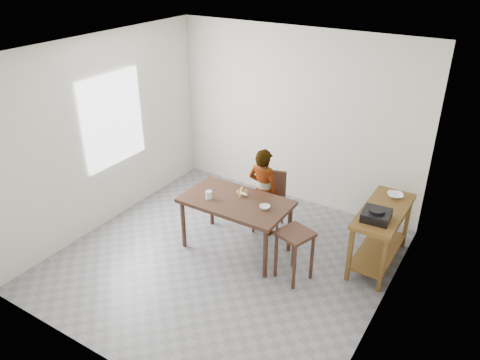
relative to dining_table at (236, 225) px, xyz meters
The scene contains 17 objects.
floor 0.50m from the dining_table, 90.00° to the right, with size 4.00×4.00×0.04m, color slate.
ceiling 2.36m from the dining_table, 90.00° to the right, with size 4.00×4.00×0.04m, color white.
wall_back 1.98m from the dining_table, 90.00° to the left, with size 4.00×0.04×2.70m, color silver.
wall_front 2.52m from the dining_table, 90.00° to the right, with size 4.00×0.04×2.70m, color silver.
wall_left 2.26m from the dining_table, behind, with size 0.04×4.00×2.70m, color silver.
wall_right 2.26m from the dining_table, ahead, with size 0.04×4.00×2.70m, color silver.
window_pane 2.27m from the dining_table, behind, with size 0.02×1.10×1.30m, color white.
dining_table is the anchor object (origin of this frame).
prep_counter 1.86m from the dining_table, 22.15° to the left, with size 0.50×1.20×0.80m, color brown, non-canonical shape.
child 0.63m from the dining_table, 80.70° to the left, with size 0.47×0.31×1.28m, color white.
dining_chair 0.69m from the dining_table, 79.90° to the left, with size 0.41×0.41×0.85m, color #3A2217, non-canonical shape.
stool 0.94m from the dining_table, ahead, with size 0.38×0.38×0.66m, color #3A2217, non-canonical shape.
glass_tumbler 0.56m from the dining_table, 155.89° to the right, with size 0.08×0.08×0.11m, color white.
small_bowl 0.58m from the dining_table, ahead, with size 0.13×0.13×0.04m, color white.
banana 0.44m from the dining_table, 91.31° to the left, with size 0.19×0.13×0.07m, color gold, non-canonical shape.
serving_bowl 2.10m from the dining_table, 31.72° to the left, with size 0.20×0.20×0.05m, color white.
gas_burner 1.82m from the dining_table, 13.76° to the left, with size 0.32×0.32×0.11m, color black.
Camera 1 is at (2.83, -4.14, 3.75)m, focal length 35.00 mm.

